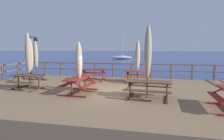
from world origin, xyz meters
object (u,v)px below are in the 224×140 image
Objects in this scene: patio_umbrella_short_front at (79,61)px; patio_umbrella_short_mid at (31,55)px; patio_umbrella_short_back at (28,53)px; patio_umbrella_tall_mid_left at (148,52)px; picnic_table_front_left at (148,86)px; lamp_post_hooked at (33,50)px; sailboat_distant at (121,57)px; patio_umbrella_tall_front at (36,55)px; patio_umbrella_tall_mid_right at (138,56)px; picnic_table_front_right at (79,82)px; picnic_table_back_right at (93,72)px; picnic_table_back_left at (28,79)px; picnic_table_mid_centre at (138,74)px.

patio_umbrella_short_mid reaches higher than patio_umbrella_short_front.
patio_umbrella_tall_mid_left is (6.32, -0.61, 0.10)m from patio_umbrella_short_back.
patio_umbrella_short_front reaches higher than picnic_table_front_left.
sailboat_distant is at bearing 88.13° from lamp_post_hooked.
patio_umbrella_tall_front is 0.86× the size of patio_umbrella_tall_mid_left.
picnic_table_front_right is at bearing -127.09° from patio_umbrella_tall_mid_right.
picnic_table_back_right is 0.54× the size of patio_umbrella_tall_mid_left.
patio_umbrella_short_back is at bearing 7.34° from picnic_table_back_left.
picnic_table_back_left is 0.57× the size of lamp_post_hooked.
patio_umbrella_tall_front reaches higher than picnic_table_back_right.
patio_umbrella_short_back is 6.36m from patio_umbrella_tall_mid_left.
patio_umbrella_short_back reaches higher than picnic_table_front_right.
patio_umbrella_short_front is 0.79× the size of lamp_post_hooked.
lamp_post_hooked is at bearing 151.36° from patio_umbrella_tall_mid_left.
patio_umbrella_short_mid is (-7.39, 2.27, 1.26)m from picnic_table_front_left.
lamp_post_hooked is (-5.80, 4.73, 1.55)m from picnic_table_front_right.
patio_umbrella_short_mid is at bearing 120.43° from picnic_table_back_left.
picnic_table_back_right is 5.71m from patio_umbrella_tall_mid_left.
picnic_table_back_left is at bearing -62.52° from patio_umbrella_tall_front.
picnic_table_front_left is 1.04× the size of picnic_table_front_right.
lamp_post_hooked is (-5.86, 4.79, 0.51)m from patio_umbrella_short_front.
sailboat_distant reaches higher than patio_umbrella_tall_mid_right.
picnic_table_back_right is 0.64× the size of patio_umbrella_tall_mid_right.
lamp_post_hooked is at bearing 171.46° from picnic_table_mid_centre.
sailboat_distant is (-4.09, 40.13, -0.71)m from picnic_table_back_right.
picnic_table_back_right is at bearing 26.76° from patio_umbrella_short_mid.
sailboat_distant reaches higher than picnic_table_front_left.
patio_umbrella_tall_mid_left is 1.00× the size of lamp_post_hooked.
picnic_table_back_left is 5.40m from lamp_post_hooked.
picnic_table_back_left is at bearing -58.10° from lamp_post_hooked.
lamp_post_hooked is at bearing 140.83° from picnic_table_front_right.
picnic_table_front_right is at bearing 175.50° from patio_umbrella_tall_mid_left.
picnic_table_back_right is 0.63× the size of patio_umbrella_tall_front.
patio_umbrella_tall_mid_right is (2.65, 3.51, 1.18)m from picnic_table_front_right.
patio_umbrella_short_back reaches higher than patio_umbrella_short_mid.
patio_umbrella_short_front reaches higher than picnic_table_back_left.
picnic_table_front_left is 0.66× the size of patio_umbrella_tall_mid_left.
patio_umbrella_tall_front is at bearing 118.59° from patio_umbrella_short_back.
picnic_table_front_left is 9.13m from patio_umbrella_tall_front.
patio_umbrella_short_front reaches higher than picnic_table_mid_centre.
picnic_table_mid_centre is at bearing -79.91° from sailboat_distant.
picnic_table_back_right is at bearing 52.42° from picnic_table_back_left.
patio_umbrella_tall_mid_right is at bearing 53.97° from patio_umbrella_short_front.
patio_umbrella_short_front is at bearing -39.25° from lamp_post_hooked.
picnic_table_front_right is 4.55m from patio_umbrella_tall_mid_right.
picnic_table_back_left is 1.38m from patio_umbrella_short_back.
picnic_table_mid_centre is 0.85× the size of picnic_table_front_left.
picnic_table_mid_centre is 3.84m from picnic_table_front_left.
patio_umbrella_tall_mid_left reaches higher than patio_umbrella_tall_mid_right.
picnic_table_mid_centre is 41.08m from sailboat_distant.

